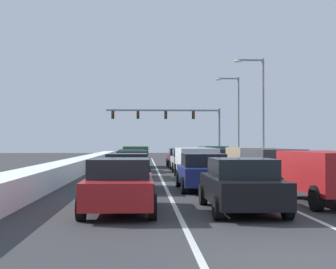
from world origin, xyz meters
TOP-DOWN VIEW (x-y plane):
  - ground_plane at (0.00, 20.91)m, footprint 135.89×135.89m
  - lane_stripe_between_right_lane_and_center_lane at (1.70, 26.13)m, footprint 0.14×57.49m
  - lane_stripe_between_center_lane_and_left_lane at (-1.70, 26.13)m, footprint 0.14×57.49m
  - snow_bank_right_shoulder at (7.00, 26.13)m, footprint 1.46×57.49m
  - snow_bank_left_shoulder at (-7.00, 26.13)m, footprint 1.42×57.49m
  - suv_red_right_lane_nearest at (3.22, 7.69)m, footprint 2.16×4.90m
  - suv_charcoal_right_lane_second at (3.29, 14.86)m, footprint 2.16×4.90m
  - suv_tan_right_lane_third at (3.63, 21.48)m, footprint 2.16×4.90m
  - sedan_gray_right_lane_fourth at (3.46, 27.30)m, footprint 2.00×4.50m
  - suv_green_right_lane_fifth at (3.30, 34.47)m, footprint 2.16×4.90m
  - sedan_black_center_lane_nearest at (0.11, 6.02)m, footprint 2.00×4.50m
  - sedan_navy_center_lane_second at (-0.22, 12.37)m, footprint 2.00×4.50m
  - suv_white_center_lane_third at (0.19, 19.12)m, footprint 2.16×4.90m
  - sedan_silver_center_lane_fourth at (0.20, 26.24)m, footprint 2.00×4.50m
  - sedan_maroon_center_lane_fifth at (0.22, 31.75)m, footprint 2.00×4.50m
  - sedan_red_left_lane_nearest at (-3.32, 6.08)m, footprint 2.00×4.50m
  - sedan_charcoal_left_lane_second at (-3.35, 12.69)m, footprint 2.00×4.50m
  - sedan_tan_left_lane_third at (-3.30, 19.52)m, footprint 2.00×4.50m
  - sedan_gray_left_lane_fourth at (-3.50, 25.70)m, footprint 2.00×4.50m
  - suv_green_left_lane_fifth at (-3.29, 31.96)m, footprint 2.16×4.90m
  - traffic_light_gantry at (1.31, 52.25)m, footprint 14.00×0.47m
  - street_lamp_right_mid at (7.27, 33.97)m, footprint 2.66×0.36m
  - street_lamp_right_far at (7.14, 44.43)m, footprint 2.66×0.36m

SIDE VIEW (x-z plane):
  - ground_plane at x=0.00m, z-range 0.00..0.00m
  - lane_stripe_between_right_lane_and_center_lane at x=1.70m, z-range 0.00..0.01m
  - lane_stripe_between_center_lane_and_left_lane at x=-1.70m, z-range 0.00..0.01m
  - snow_bank_right_shoulder at x=7.00m, z-range 0.00..0.48m
  - snow_bank_left_shoulder at x=-7.00m, z-range 0.00..0.91m
  - sedan_gray_right_lane_fourth at x=3.46m, z-range 0.01..1.52m
  - sedan_black_center_lane_nearest at x=0.11m, z-range 0.01..1.52m
  - sedan_navy_center_lane_second at x=-0.22m, z-range 0.01..1.52m
  - sedan_silver_center_lane_fourth at x=0.20m, z-range 0.01..1.52m
  - sedan_maroon_center_lane_fifth at x=0.22m, z-range 0.01..1.52m
  - sedan_red_left_lane_nearest at x=-3.32m, z-range 0.01..1.52m
  - sedan_charcoal_left_lane_second at x=-3.35m, z-range 0.01..1.52m
  - sedan_tan_left_lane_third at x=-3.30m, z-range 0.01..1.52m
  - sedan_gray_left_lane_fourth at x=-3.50m, z-range 0.01..1.52m
  - suv_red_right_lane_nearest at x=3.22m, z-range 0.18..1.85m
  - suv_charcoal_right_lane_second at x=3.29m, z-range 0.18..1.85m
  - suv_tan_right_lane_third at x=3.63m, z-range 0.18..1.85m
  - suv_green_right_lane_fifth at x=3.30m, z-range 0.18..1.85m
  - suv_white_center_lane_third at x=0.19m, z-range 0.18..1.85m
  - suv_green_left_lane_fifth at x=-3.29m, z-range 0.18..1.85m
  - traffic_light_gantry at x=1.31m, z-range 1.79..7.99m
  - street_lamp_right_far at x=7.14m, z-range 0.82..9.84m
  - street_lamp_right_mid at x=7.27m, z-range 0.83..10.07m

